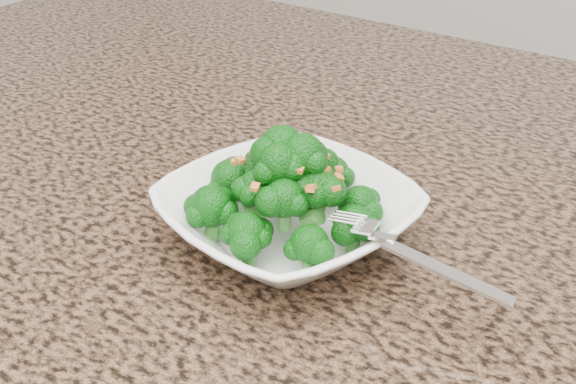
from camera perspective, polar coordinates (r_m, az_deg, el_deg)
The scene contains 5 objects.
granite_counter at distance 0.69m, azimuth 4.30°, elevation -2.17°, with size 1.64×1.04×0.03m, color brown.
bowl at distance 0.62m, azimuth -0.00°, elevation -2.00°, with size 0.20×0.20×0.05m, color white.
broccoli_pile at distance 0.59m, azimuth -0.00°, elevation 2.83°, with size 0.18×0.18×0.07m, color #09530A, non-canonical shape.
garlic_topping at distance 0.57m, azimuth -0.00°, elevation 6.08°, with size 0.11×0.11×0.01m, color #C1712F, non-canonical shape.
fork at distance 0.54m, azimuth 7.83°, elevation -3.67°, with size 0.16×0.03×0.01m, color silver, non-canonical shape.
Camera 1 is at (0.29, -0.20, 1.26)m, focal length 45.00 mm.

